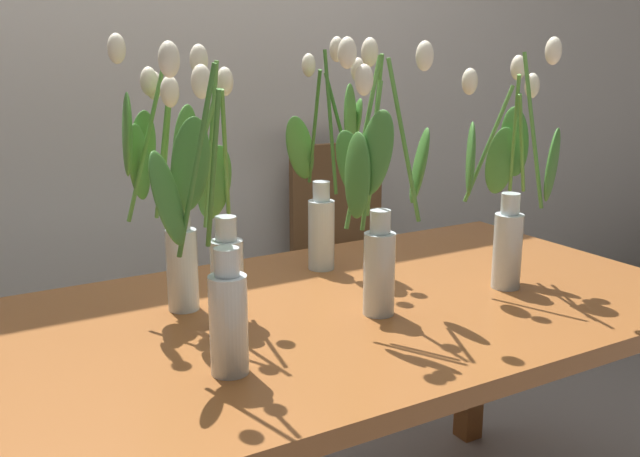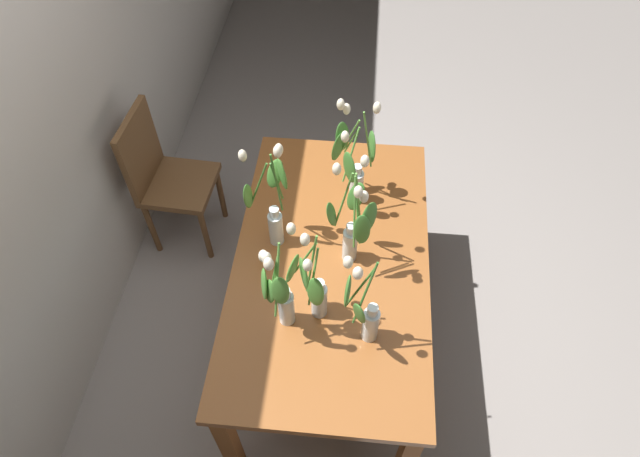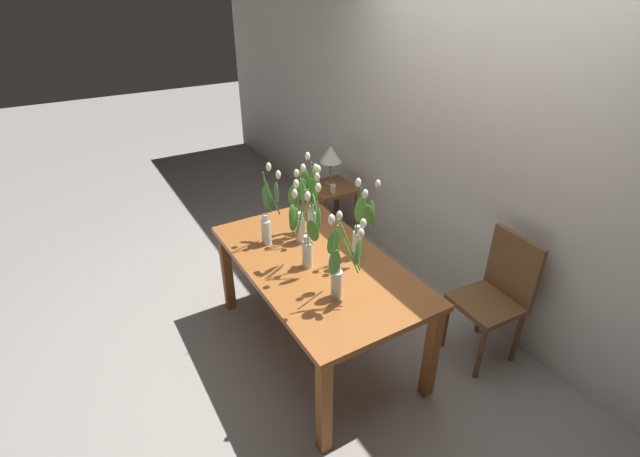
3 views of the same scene
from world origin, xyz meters
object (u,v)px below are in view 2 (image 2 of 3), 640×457
tulip_vase_1 (280,298)px  tulip_vase_3 (354,164)px  tulip_vase_4 (273,206)px  dining_chair (164,174)px  tulip_vase_2 (365,315)px  dining_table (331,270)px  tulip_vase_5 (313,288)px  tulip_vase_0 (352,226)px

tulip_vase_1 → tulip_vase_3: tulip_vase_1 is taller
tulip_vase_4 → dining_chair: size_ratio=0.63×
tulip_vase_2 → tulip_vase_1: bearing=85.0°
dining_table → tulip_vase_3: bearing=-10.1°
tulip_vase_2 → tulip_vase_5: bearing=66.9°
dining_table → tulip_vase_0: 0.34m
tulip_vase_2 → tulip_vase_4: size_ratio=0.98×
dining_table → tulip_vase_1: (-0.36, 0.18, 0.31)m
tulip_vase_3 → tulip_vase_1: bearing=162.0°
dining_table → tulip_vase_4: bearing=69.6°
tulip_vase_1 → tulip_vase_5: 0.14m
dining_table → tulip_vase_0: tulip_vase_0 is taller
tulip_vase_4 → dining_chair: tulip_vase_4 is taller
tulip_vase_5 → tulip_vase_0: bearing=-24.0°
tulip_vase_4 → tulip_vase_0: bearing=-104.5°
tulip_vase_0 → tulip_vase_5: bearing=156.0°
tulip_vase_2 → tulip_vase_4: (0.49, 0.44, 0.03)m
tulip_vase_4 → tulip_vase_5: 0.46m
tulip_vase_0 → tulip_vase_4: tulip_vase_4 is taller
tulip_vase_2 → tulip_vase_5: size_ratio=1.01×
tulip_vase_2 → tulip_vase_4: tulip_vase_4 is taller
dining_table → dining_chair: size_ratio=1.72×
dining_table → tulip_vase_0: (0.01, -0.08, 0.33)m
dining_table → tulip_vase_3: (0.40, -0.07, 0.32)m
tulip_vase_3 → tulip_vase_5: tulip_vase_3 is taller
dining_table → tulip_vase_0: size_ratio=2.75×
tulip_vase_2 → dining_chair: (1.05, 1.19, -0.40)m
tulip_vase_0 → tulip_vase_4: size_ratio=0.99×
tulip_vase_1 → tulip_vase_3: (0.76, -0.25, 0.00)m
dining_table → tulip_vase_0: bearing=-83.8°
dining_table → dining_chair: (0.66, 1.03, -0.12)m
tulip_vase_0 → tulip_vase_5: 0.34m
tulip_vase_0 → tulip_vase_1: 0.45m
tulip_vase_1 → tulip_vase_3: size_ratio=1.01×
tulip_vase_1 → dining_chair: size_ratio=0.63×
tulip_vase_1 → tulip_vase_3: bearing=-18.0°
tulip_vase_0 → tulip_vase_1: size_ratio=0.99×
tulip_vase_0 → tulip_vase_3: (0.39, 0.01, -0.01)m
tulip_vase_4 → tulip_vase_5: bearing=-151.2°
dining_table → tulip_vase_5: size_ratio=2.82×
dining_chair → tulip_vase_0: bearing=-120.4°
tulip_vase_2 → dining_table: bearing=22.2°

